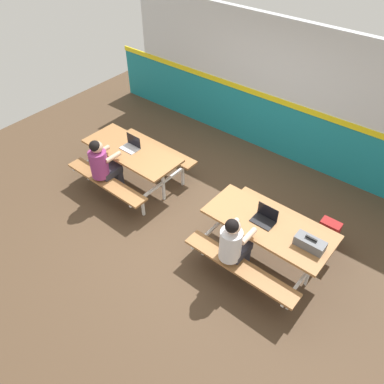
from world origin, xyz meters
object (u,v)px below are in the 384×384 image
at_px(picnic_table_right, 266,233).
at_px(picnic_table_left, 132,157).
at_px(toolbox_grey, 310,243).
at_px(student_nearer, 103,164).
at_px(laptop_silver, 131,146).
at_px(backpack_dark, 328,232).
at_px(student_further, 234,243).
at_px(laptop_dark, 265,218).

bearing_deg(picnic_table_right, picnic_table_left, 178.41).
height_order(picnic_table_right, toolbox_grey, toolbox_grey).
bearing_deg(student_nearer, picnic_table_right, 9.43).
xyz_separation_m(laptop_silver, backpack_dark, (3.42, 0.80, -0.57)).
height_order(laptop_silver, toolbox_grey, laptop_silver).
xyz_separation_m(picnic_table_right, student_further, (-0.19, -0.55, 0.13)).
relative_size(student_further, laptop_dark, 3.72).
bearing_deg(toolbox_grey, picnic_table_right, 178.93).
distance_m(picnic_table_left, student_nearer, 0.58).
bearing_deg(picnic_table_left, student_nearer, -101.60).
xyz_separation_m(student_nearer, toolbox_grey, (3.50, 0.47, 0.10)).
xyz_separation_m(picnic_table_right, laptop_dark, (-0.08, 0.04, 0.21)).
distance_m(student_nearer, laptop_dark, 2.85).
distance_m(student_further, laptop_silver, 2.69).
xyz_separation_m(student_further, laptop_silver, (-2.61, 0.67, 0.08)).
distance_m(picnic_table_left, student_further, 2.65).
height_order(student_nearer, backpack_dark, student_nearer).
relative_size(laptop_dark, toolbox_grey, 0.81).
bearing_deg(backpack_dark, picnic_table_left, -166.02).
relative_size(picnic_table_right, backpack_dark, 4.16).
bearing_deg(backpack_dark, laptop_silver, -166.77).
bearing_deg(picnic_table_right, student_nearer, -170.57).
height_order(laptop_dark, backpack_dark, laptop_dark).
bearing_deg(student_nearer, student_further, -1.61).
height_order(picnic_table_left, laptop_dark, laptop_dark).
bearing_deg(backpack_dark, student_nearer, -158.22).
xyz_separation_m(picnic_table_left, student_nearer, (-0.11, -0.55, 0.13)).
relative_size(student_nearer, backpack_dark, 2.74).
distance_m(student_nearer, laptop_silver, 0.60).
bearing_deg(picnic_table_right, laptop_silver, 177.65).
xyz_separation_m(toolbox_grey, backpack_dark, (-0.01, 0.93, -0.60)).
bearing_deg(laptop_dark, student_nearer, -169.53).
bearing_deg(toolbox_grey, laptop_dark, 175.89).
bearing_deg(laptop_dark, picnic_table_left, 179.19).
bearing_deg(laptop_dark, picnic_table_right, -25.97).
bearing_deg(toolbox_grey, student_further, -146.54).
bearing_deg(picnic_table_right, toolbox_grey, -1.07).
bearing_deg(laptop_dark, laptop_silver, 178.40).
bearing_deg(laptop_silver, toolbox_grey, -2.12).
height_order(picnic_table_right, student_nearer, student_nearer).
relative_size(laptop_silver, toolbox_grey, 0.81).
bearing_deg(student_nearer, picnic_table_left, 78.40).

